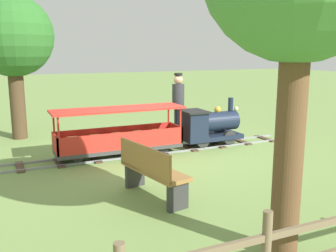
# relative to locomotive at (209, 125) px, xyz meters

# --- Properties ---
(ground_plane) EXTENTS (60.00, 60.00, 0.00)m
(ground_plane) POSITION_rel_locomotive_xyz_m (0.00, -1.30, -0.49)
(ground_plane) COLOR #75934C
(track) EXTENTS (0.70, 6.40, 0.04)m
(track) POSITION_rel_locomotive_xyz_m (0.00, -1.22, -0.47)
(track) COLOR gray
(track) RESTS_ON ground_plane
(locomotive) EXTENTS (0.66, 1.44, 1.05)m
(locomotive) POSITION_rel_locomotive_xyz_m (0.00, 0.00, 0.00)
(locomotive) COLOR #192338
(locomotive) RESTS_ON ground_plane
(passenger_car) EXTENTS (0.76, 2.70, 0.97)m
(passenger_car) POSITION_rel_locomotive_xyz_m (0.00, -2.12, -0.06)
(passenger_car) COLOR #3F3F3F
(passenger_car) RESTS_ON ground_plane
(conductor_person) EXTENTS (0.30, 0.30, 1.62)m
(conductor_person) POSITION_rel_locomotive_xyz_m (-1.03, -0.27, 0.47)
(conductor_person) COLOR #282D47
(conductor_person) RESTS_ON ground_plane
(park_bench) EXTENTS (1.35, 0.65, 0.82)m
(park_bench) POSITION_rel_locomotive_xyz_m (2.39, -2.36, -0.07)
(park_bench) COLOR olive
(park_bench) RESTS_ON ground_plane
(oak_tree_near) EXTENTS (1.95, 1.95, 3.48)m
(oak_tree_near) POSITION_rel_locomotive_xyz_m (-2.62, -3.90, 1.97)
(oak_tree_near) COLOR #4C3823
(oak_tree_near) RESTS_ON ground_plane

